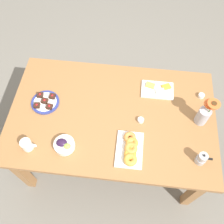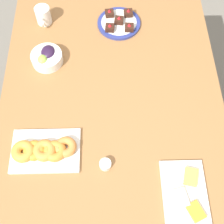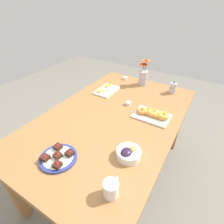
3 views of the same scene
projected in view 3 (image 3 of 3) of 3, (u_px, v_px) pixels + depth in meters
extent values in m
plane|color=slate|center=(112.00, 174.00, 1.82)|extent=(6.00, 6.00, 0.00)
cube|color=#9E6B3D|center=(112.00, 118.00, 1.41)|extent=(1.60, 1.00, 0.04)
cube|color=#9E6B3D|center=(177.00, 124.00, 1.95)|extent=(0.07, 0.07, 0.70)
cube|color=#9E6B3D|center=(13.00, 190.00, 1.30)|extent=(0.07, 0.07, 0.70)
cube|color=#9E6B3D|center=(113.00, 103.00, 2.31)|extent=(0.07, 0.07, 0.70)
cylinder|color=white|center=(111.00, 189.00, 0.83)|extent=(0.08, 0.08, 0.09)
cylinder|color=brown|center=(111.00, 184.00, 0.81)|extent=(0.07, 0.07, 0.00)
torus|color=white|center=(116.00, 181.00, 0.87)|extent=(0.05, 0.01, 0.05)
cylinder|color=white|center=(129.00, 154.00, 1.04)|extent=(0.15, 0.15, 0.05)
ellipsoid|color=#2D1938|center=(126.00, 153.00, 1.02)|extent=(0.08, 0.07, 0.04)
ellipsoid|color=#9EC14C|center=(133.00, 149.00, 1.04)|extent=(0.05, 0.04, 0.04)
cube|color=white|center=(107.00, 90.00, 1.76)|extent=(0.26, 0.17, 0.01)
cube|color=#EFB74C|center=(101.00, 91.00, 1.72)|extent=(0.08, 0.07, 0.02)
cube|color=white|center=(109.00, 89.00, 1.75)|extent=(0.08, 0.06, 0.01)
cube|color=orange|center=(108.00, 86.00, 1.81)|extent=(0.08, 0.07, 0.01)
cube|color=white|center=(152.00, 116.00, 1.39)|extent=(0.19, 0.28, 0.01)
torus|color=gold|center=(163.00, 116.00, 1.35)|extent=(0.11, 0.11, 0.04)
torus|color=orange|center=(157.00, 115.00, 1.37)|extent=(0.12, 0.12, 0.03)
torus|color=orange|center=(152.00, 113.00, 1.38)|extent=(0.11, 0.11, 0.04)
torus|color=orange|center=(148.00, 111.00, 1.40)|extent=(0.12, 0.12, 0.04)
torus|color=#D98540|center=(142.00, 111.00, 1.41)|extent=(0.09, 0.09, 0.03)
cylinder|color=white|center=(128.00, 103.00, 1.54)|extent=(0.05, 0.05, 0.03)
cylinder|color=#C68923|center=(128.00, 102.00, 1.53)|extent=(0.04, 0.04, 0.01)
cylinder|color=white|center=(125.00, 78.00, 1.99)|extent=(0.05, 0.05, 0.03)
cylinder|color=maroon|center=(125.00, 77.00, 1.98)|extent=(0.04, 0.04, 0.01)
cylinder|color=navy|center=(58.00, 158.00, 1.04)|extent=(0.22, 0.22, 0.01)
cylinder|color=white|center=(58.00, 158.00, 1.04)|extent=(0.18, 0.18, 0.01)
cube|color=#381E14|center=(45.00, 158.00, 1.01)|extent=(0.05, 0.05, 0.02)
cone|color=red|center=(44.00, 156.00, 1.00)|extent=(0.02, 0.02, 0.01)
cube|color=#381E14|center=(58.00, 147.00, 1.08)|extent=(0.05, 0.05, 0.02)
cone|color=red|center=(57.00, 145.00, 1.07)|extent=(0.02, 0.02, 0.01)
cube|color=#381E14|center=(58.00, 165.00, 0.97)|extent=(0.05, 0.05, 0.02)
cone|color=red|center=(57.00, 163.00, 0.96)|extent=(0.02, 0.02, 0.01)
cube|color=#381E14|center=(70.00, 153.00, 1.04)|extent=(0.05, 0.05, 0.02)
cone|color=red|center=(69.00, 151.00, 1.03)|extent=(0.02, 0.02, 0.01)
cube|color=#381E14|center=(58.00, 156.00, 1.03)|extent=(0.05, 0.05, 0.02)
cone|color=red|center=(57.00, 153.00, 1.02)|extent=(0.02, 0.02, 0.01)
cylinder|color=#B2B2BC|center=(143.00, 78.00, 1.84)|extent=(0.09, 0.09, 0.15)
cylinder|color=#3D702D|center=(146.00, 66.00, 1.78)|extent=(0.01, 0.01, 0.10)
cylinder|color=orange|center=(146.00, 61.00, 1.75)|extent=(0.09, 0.09, 0.01)
cylinder|color=#472D14|center=(146.00, 60.00, 1.75)|extent=(0.04, 0.04, 0.01)
cylinder|color=#3D702D|center=(143.00, 68.00, 1.80)|extent=(0.01, 0.01, 0.06)
cylinder|color=orange|center=(143.00, 64.00, 1.78)|extent=(0.09, 0.09, 0.01)
cylinder|color=#472D14|center=(144.00, 64.00, 1.78)|extent=(0.04, 0.04, 0.01)
cylinder|color=#B7B7BC|center=(172.00, 90.00, 1.72)|extent=(0.07, 0.07, 0.05)
cylinder|color=#B7B7BC|center=(173.00, 88.00, 1.70)|extent=(0.05, 0.05, 0.01)
cylinder|color=#B7B7BC|center=(174.00, 85.00, 1.69)|extent=(0.06, 0.06, 0.04)
sphere|color=black|center=(174.00, 82.00, 1.67)|extent=(0.02, 0.02, 0.02)
cube|color=black|center=(175.00, 85.00, 1.73)|extent=(0.04, 0.01, 0.01)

